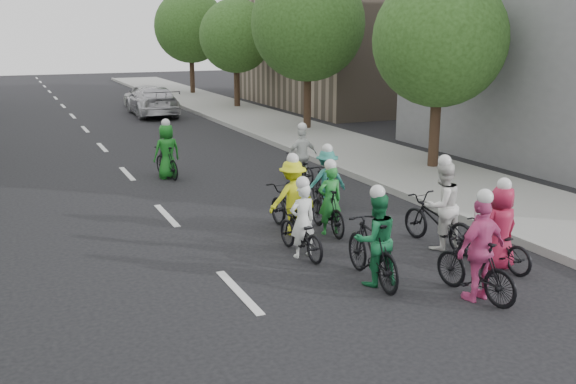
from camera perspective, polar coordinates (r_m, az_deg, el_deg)
ground at (r=10.84m, az=-4.40°, el=-8.85°), size 120.00×120.00×0.00m
sidewalk_right at (r=22.86m, az=6.02°, el=3.57°), size 4.00×80.00×0.15m
curb_right at (r=21.95m, az=1.60°, el=3.25°), size 0.18×80.00×0.18m
bldg_se at (r=38.60m, az=6.08°, el=13.70°), size 10.00×14.00×8.00m
tree_r_0 at (r=20.09m, az=13.33°, el=13.01°), size 4.00×4.00×5.97m
tree_r_1 at (r=27.80m, az=1.77°, el=14.71°), size 4.80×4.80×6.93m
tree_r_2 at (r=36.12m, az=-4.65°, el=13.65°), size 4.00×4.00×5.97m
tree_r_3 at (r=44.70m, az=-8.67°, el=14.33°), size 4.80×4.80×6.93m
cyclist_0 at (r=12.33m, az=1.14°, el=-3.37°), size 0.68×1.71×1.59m
cyclist_1 at (r=11.05m, az=7.63°, el=-4.76°), size 0.83×1.94×1.75m
cyclist_2 at (r=13.67m, az=0.32°, el=-1.07°), size 1.07×1.94×1.76m
cyclist_3 at (r=10.78m, az=16.53°, el=-5.71°), size 1.04×1.73×1.85m
cyclist_4 at (r=12.28m, az=18.13°, el=-3.81°), size 0.81×1.70×1.71m
cyclist_5 at (r=13.72m, az=3.59°, el=-1.32°), size 0.55×1.66×1.63m
cyclist_6 at (r=13.11m, az=13.33°, el=-1.98°), size 0.93×2.02×1.90m
cyclist_7 at (r=15.46m, az=3.37°, el=0.68°), size 1.02×1.80×1.64m
cyclist_8 at (r=18.37m, az=1.20°, el=2.72°), size 0.93×1.54×1.73m
cyclist_9 at (r=19.21m, az=-10.72°, el=3.15°), size 0.86×1.65×1.77m
follow_car_lead at (r=33.90m, az=-11.96°, el=7.92°), size 2.24×5.20×1.49m
follow_car_trail at (r=37.38m, az=-12.53°, el=8.35°), size 2.11×4.21×1.38m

